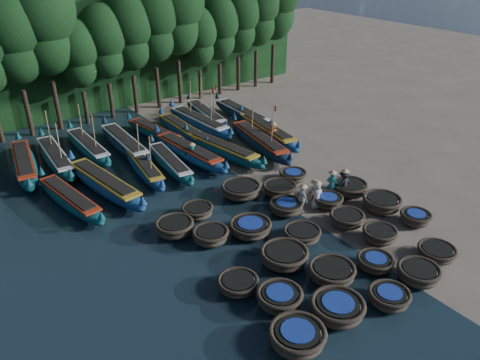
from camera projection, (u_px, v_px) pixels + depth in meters
ground at (280, 202)px, 28.51m from camera, size 120.00×120.00×0.00m
foliage_wall at (114, 50)px, 42.85m from camera, size 40.00×3.00×10.00m
coracle_0 at (297, 337)px, 18.34m from camera, size 2.75×2.75×0.83m
coracle_1 at (337, 308)px, 19.73m from camera, size 2.37×2.37×0.83m
coracle_2 at (389, 297)px, 20.42m from camera, size 1.97×1.97×0.72m
coracle_3 at (418, 273)px, 21.79m from camera, size 2.05×2.05×0.79m
coracle_4 at (437, 252)px, 23.39m from camera, size 2.21×2.21×0.64m
coracle_5 at (280, 298)px, 20.32m from camera, size 2.33×2.33×0.79m
coracle_6 at (332, 272)px, 21.88m from camera, size 2.25×2.25×0.78m
coracle_7 at (375, 262)px, 22.63m from camera, size 1.81×1.81×0.68m
coracle_8 at (380, 234)px, 24.68m from camera, size 2.07×2.07×0.74m
coracle_9 at (415, 217)px, 26.16m from camera, size 1.80×1.80×0.70m
coracle_10 at (238, 284)px, 21.28m from camera, size 1.96×1.96×0.64m
coracle_11 at (284, 256)px, 22.91m from camera, size 2.42×2.42×0.84m
coracle_12 at (302, 234)px, 24.76m from camera, size 2.39×2.39×0.68m
coracle_13 at (347, 219)px, 26.01m from camera, size 2.37×2.37×0.76m
coracle_14 at (382, 203)px, 27.45m from camera, size 2.70×2.70×0.85m
coracle_15 at (211, 235)px, 24.56m from camera, size 1.95×1.95×0.76m
coracle_16 at (250, 227)px, 25.23m from camera, size 2.60×2.60×0.75m
coracle_17 at (286, 207)px, 27.15m from camera, size 2.01×2.01×0.75m
coracle_18 at (328, 201)px, 27.80m from camera, size 1.93×1.93×0.71m
coracle_19 at (349, 188)px, 29.08m from camera, size 2.35×2.35×0.82m
coracle_20 at (175, 227)px, 25.19m from camera, size 2.13×2.13×0.82m
coracle_21 at (197, 211)px, 26.77m from camera, size 2.03×2.03×0.71m
coracle_22 at (241, 190)px, 28.83m from camera, size 2.90×2.90×0.85m
coracle_23 at (279, 189)px, 29.05m from camera, size 2.12×2.12×0.76m
coracle_24 at (293, 175)px, 30.72m from camera, size 1.96×1.96×0.69m
long_boat_1 at (70, 199)px, 27.75m from camera, size 2.44×7.81×1.39m
long_boat_2 at (104, 184)px, 29.28m from camera, size 2.77×9.02×1.60m
long_boat_3 at (144, 167)px, 31.57m from camera, size 2.40×7.57×3.25m
long_boat_4 at (170, 163)px, 32.19m from camera, size 2.27×7.57×1.34m
long_boat_5 at (189, 152)px, 33.53m from camera, size 2.26×8.76×1.55m
long_boat_6 at (222, 149)px, 33.98m from camera, size 2.74×8.54×1.52m
long_boat_7 at (259, 141)px, 35.21m from camera, size 3.08×8.98×3.87m
long_boat_8 at (267, 131)px, 37.01m from camera, size 2.84×9.00×1.60m
long_boat_9 at (24, 164)px, 31.87m from camera, size 2.91×8.61×1.54m
long_boat_10 at (56, 157)px, 32.77m from camera, size 2.03×8.57×3.65m
long_boat_11 at (88, 147)px, 34.50m from camera, size 1.50×8.22×3.49m
long_boat_12 at (125, 143)px, 34.89m from camera, size 1.98×8.97×1.58m
long_boat_13 at (155, 132)px, 37.07m from camera, size 2.41×7.51×1.34m
long_boat_14 at (183, 130)px, 37.42m from camera, size 1.74×8.15×1.44m
long_boat_15 at (199, 122)px, 38.83m from camera, size 2.02×8.92×3.80m
long_boat_16 at (206, 114)px, 40.61m from camera, size 2.70×8.18×3.52m
long_boat_17 at (242, 114)px, 40.57m from camera, size 2.04×8.79×1.55m
fisherman_0 at (317, 194)px, 27.47m from camera, size 0.96×0.78×1.91m
fisherman_1 at (332, 183)px, 28.51m from camera, size 0.76×0.77×1.98m
fisherman_2 at (314, 192)px, 27.86m from camera, size 0.96×0.90×1.77m
fisherman_3 at (344, 183)px, 28.67m from camera, size 1.25×0.84×1.99m
fisherman_4 at (302, 198)px, 27.04m from camera, size 0.59×1.07×1.94m
fisherman_5 at (192, 153)px, 32.81m from camera, size 1.44×1.20×1.75m
fisherman_6 at (273, 133)px, 35.79m from camera, size 1.00×1.01×1.96m
tree_3 at (10, 34)px, 34.17m from camera, size 4.92×4.92×11.60m
tree_4 at (41, 21)px, 35.06m from camera, size 5.34×5.34×12.58m
tree_5 at (77, 53)px, 37.54m from camera, size 3.68×3.68×8.68m
tree_6 at (103, 41)px, 38.43m from camera, size 4.09×4.09×9.65m
tree_7 at (128, 30)px, 39.33m from camera, size 4.51×4.51×10.63m
tree_8 at (152, 18)px, 40.23m from camera, size 4.92×4.92×11.60m
tree_9 at (175, 8)px, 41.12m from camera, size 5.34×5.34×12.58m
tree_10 at (198, 36)px, 43.60m from camera, size 3.68×3.68×8.68m
tree_11 at (219, 26)px, 44.50m from camera, size 4.09×4.09×9.65m
tree_12 at (238, 17)px, 45.39m from camera, size 4.51×4.51×10.63m
tree_13 at (257, 7)px, 46.29m from camera, size 4.92×4.92×11.60m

